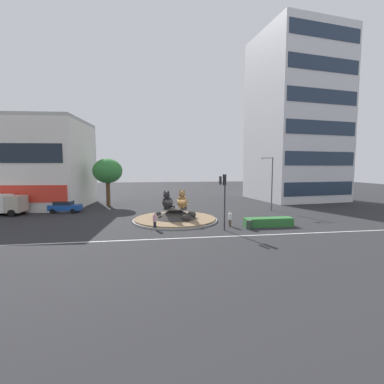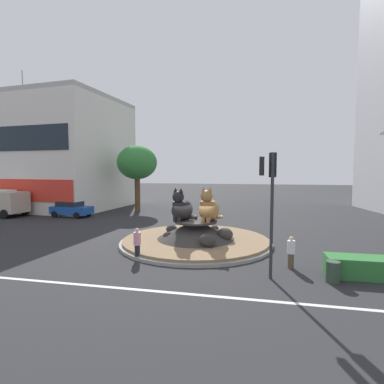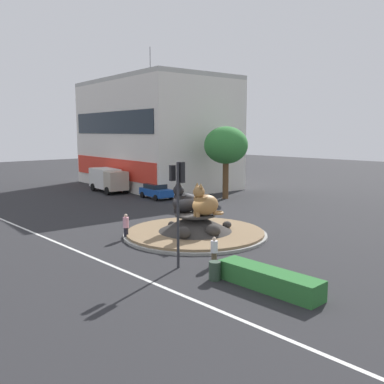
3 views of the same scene
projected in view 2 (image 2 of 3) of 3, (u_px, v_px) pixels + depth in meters
name	position (u px, v px, depth m)	size (l,w,h in m)	color
ground_plane	(196.00, 243.00, 18.86)	(160.00, 160.00, 0.00)	#28282B
lane_centreline	(158.00, 291.00, 11.39)	(112.00, 0.20, 0.01)	silver
roundabout_island	(196.00, 235.00, 18.80)	(9.65, 9.65, 1.49)	gray
cat_statue_black	(182.00, 208.00, 18.64)	(1.87, 2.21, 2.12)	black
cat_statue_tabby	(209.00, 208.00, 18.53)	(1.66, 2.21, 2.20)	#9E703D
traffic_light_mast	(270.00, 187.00, 12.57)	(0.74, 0.50, 5.46)	#2D2D33
shophouse_block	(41.00, 154.00, 37.42)	(21.44, 14.25, 18.62)	silver
broadleaf_tree_behind_island	(137.00, 163.00, 33.31)	(4.52, 4.52, 7.48)	brown
pedestrian_pink_shirt	(137.00, 243.00, 15.40)	(0.38, 0.38, 1.68)	black
pedestrian_white_shirt	(291.00, 252.00, 14.04)	(0.37, 0.37, 1.55)	brown
sedan_on_far_lane	(71.00, 209.00, 29.44)	(4.20, 2.36, 1.54)	#19479E
litter_bin	(333.00, 272.00, 12.28)	(0.56, 0.56, 0.90)	#2D4233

